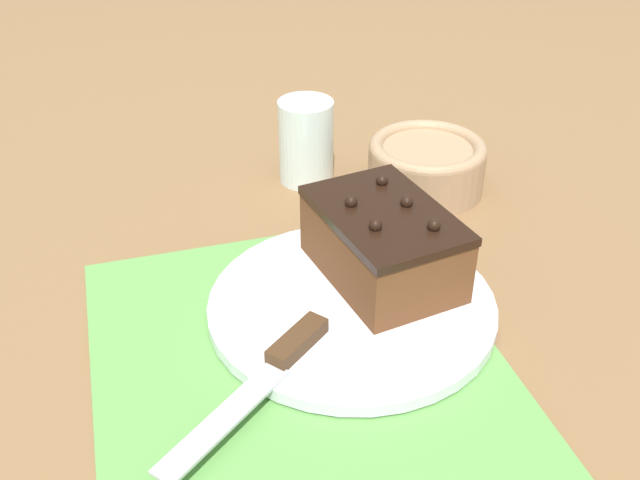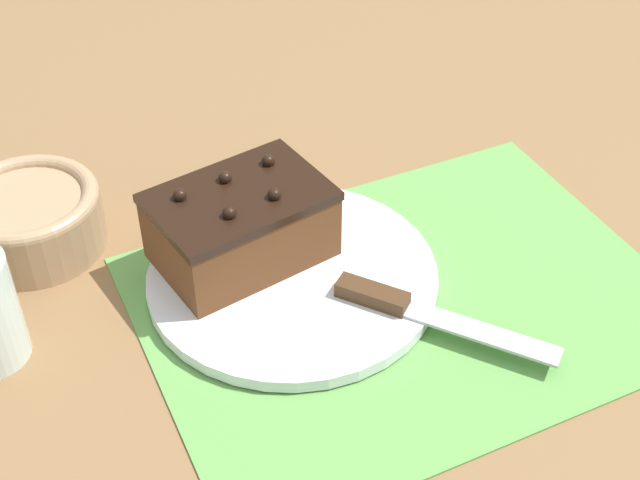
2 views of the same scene
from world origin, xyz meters
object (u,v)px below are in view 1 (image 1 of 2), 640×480
(cake_plate, at_px, (352,306))
(drinking_glass, at_px, (306,141))
(serving_knife, at_px, (278,365))
(small_bowl, at_px, (426,164))
(chocolate_cake, at_px, (383,243))

(cake_plate, distance_m, drinking_glass, 0.27)
(serving_knife, height_order, drinking_glass, drinking_glass)
(drinking_glass, bearing_deg, small_bowl, 63.66)
(serving_knife, xyz_separation_m, drinking_glass, (-0.33, 0.12, 0.03))
(chocolate_cake, distance_m, small_bowl, 0.21)
(cake_plate, bearing_deg, chocolate_cake, 128.08)
(chocolate_cake, height_order, drinking_glass, drinking_glass)
(serving_knife, distance_m, drinking_glass, 0.35)
(chocolate_cake, height_order, serving_knife, chocolate_cake)
(serving_knife, distance_m, small_bowl, 0.36)
(cake_plate, height_order, serving_knife, serving_knife)
(serving_knife, bearing_deg, small_bowl, -81.33)
(cake_plate, distance_m, small_bowl, 0.26)
(serving_knife, bearing_deg, drinking_glass, -58.36)
(cake_plate, xyz_separation_m, chocolate_cake, (-0.03, 0.04, 0.04))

